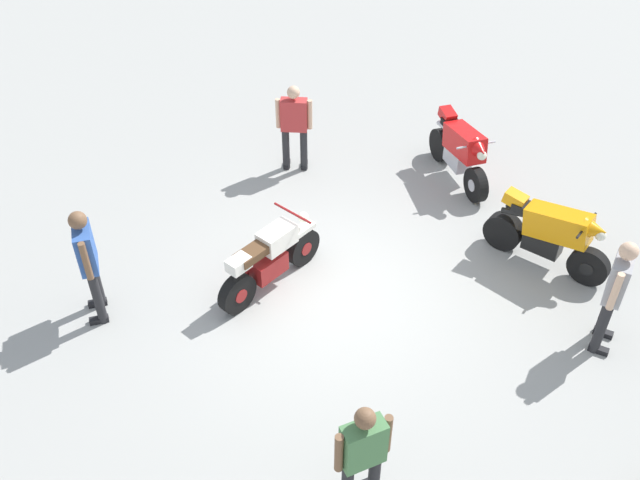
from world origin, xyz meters
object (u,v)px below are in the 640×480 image
motorcycle_red_sportbike (461,150)px  motorcycle_orange_sportbike (549,233)px  person_in_blue_shirt (88,258)px  person_in_green_shirt (363,454)px  person_in_red_shirt (294,124)px  person_in_gray_shirt (615,288)px  motorcycle_cream_vintage (270,260)px

motorcycle_red_sportbike → motorcycle_orange_sportbike: (0.52, 2.43, 0.00)m
motorcycle_red_sportbike → person_in_blue_shirt: 6.45m
person_in_green_shirt → person_in_red_shirt: person_in_red_shirt is taller
person_in_green_shirt → person_in_blue_shirt: bearing=26.0°
person_in_red_shirt → person_in_gray_shirt: bearing=-130.8°
person_in_blue_shirt → person_in_red_shirt: bearing=-142.5°
person_in_green_shirt → person_in_gray_shirt: person_in_gray_shirt is taller
person_in_green_shirt → person_in_red_shirt: size_ratio=0.99×
motorcycle_cream_vintage → person_in_green_shirt: size_ratio=1.19×
person_in_green_shirt → person_in_gray_shirt: 4.05m
motorcycle_red_sportbike → person_in_gray_shirt: person_in_gray_shirt is taller
motorcycle_orange_sportbike → person_in_red_shirt: bearing=-176.7°
motorcycle_orange_sportbike → person_in_blue_shirt: size_ratio=1.08×
person_in_blue_shirt → person_in_gray_shirt: bearing=158.4°
person_in_gray_shirt → person_in_green_shirt: bearing=-117.1°
motorcycle_cream_vintage → person_in_red_shirt: (-1.98, -2.39, 0.44)m
motorcycle_cream_vintage → person_in_gray_shirt: size_ratio=1.12×
motorcycle_cream_vintage → person_in_blue_shirt: (2.26, -0.86, 0.54)m
person_in_gray_shirt → person_in_blue_shirt: bearing=-157.2°
motorcycle_red_sportbike → person_in_green_shirt: 6.56m
motorcycle_cream_vintage → person_in_gray_shirt: 4.62m
person_in_blue_shirt → motorcycle_red_sportbike: bearing=-165.7°
person_in_green_shirt → person_in_blue_shirt: (1.24, -4.37, 0.11)m
person_in_red_shirt → person_in_gray_shirt: 5.94m
motorcycle_red_sportbike → motorcycle_cream_vintage: bearing=-66.1°
motorcycle_orange_sportbike → person_in_red_shirt: person_in_red_shirt is taller
person_in_red_shirt → person_in_blue_shirt: person_in_blue_shirt is taller
motorcycle_cream_vintage → person_in_green_shirt: bearing=-120.3°
motorcycle_orange_sportbike → person_in_gray_shirt: bearing=-40.3°
motorcycle_orange_sportbike → person_in_green_shirt: person_in_green_shirt is taller
motorcycle_red_sportbike → motorcycle_orange_sportbike: size_ratio=1.00×
person_in_red_shirt → person_in_green_shirt: bearing=-167.9°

